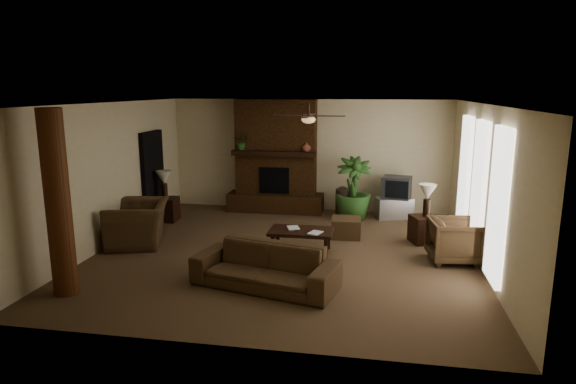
% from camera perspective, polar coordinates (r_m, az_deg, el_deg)
% --- Properties ---
extents(room_shell, '(7.00, 7.00, 7.00)m').
position_cam_1_polar(room_shell, '(9.01, -0.44, 1.34)').
color(room_shell, brown).
rests_on(room_shell, ground).
extents(fireplace, '(2.40, 0.70, 2.80)m').
position_cam_1_polar(fireplace, '(12.32, -1.41, 3.08)').
color(fireplace, '#4E2D14').
rests_on(fireplace, ground).
extents(windows, '(0.08, 3.65, 2.35)m').
position_cam_1_polar(windows, '(9.26, 21.29, 0.49)').
color(windows, white).
rests_on(windows, ground).
extents(log_column, '(0.36, 0.36, 2.80)m').
position_cam_1_polar(log_column, '(7.95, -25.22, -1.27)').
color(log_column, brown).
rests_on(log_column, ground).
extents(doorway, '(0.10, 1.00, 2.10)m').
position_cam_1_polar(doorway, '(11.83, -15.45, 1.75)').
color(doorway, black).
rests_on(doorway, ground).
extents(ceiling_fan, '(1.35, 1.35, 0.37)m').
position_cam_1_polar(ceiling_fan, '(9.11, 2.40, 8.61)').
color(ceiling_fan, black).
rests_on(ceiling_fan, ceiling).
extents(sofa, '(2.36, 1.18, 0.89)m').
position_cam_1_polar(sofa, '(7.72, -2.68, -7.88)').
color(sofa, '#4D3721').
rests_on(sofa, ground).
extents(armchair_left, '(1.20, 1.49, 1.13)m').
position_cam_1_polar(armchair_left, '(10.21, -17.12, -2.72)').
color(armchair_left, '#4D3721').
rests_on(armchair_left, ground).
extents(armchair_right, '(0.88, 0.93, 0.86)m').
position_cam_1_polar(armchair_right, '(9.28, 18.83, -5.16)').
color(armchair_right, '#4D3721').
rests_on(armchair_right, ground).
extents(coffee_table, '(1.20, 0.70, 0.43)m').
position_cam_1_polar(coffee_table, '(9.34, 1.54, -4.77)').
color(coffee_table, black).
rests_on(coffee_table, ground).
extents(ottoman, '(0.62, 0.62, 0.40)m').
position_cam_1_polar(ottoman, '(10.37, 6.79, -4.13)').
color(ottoman, '#4D3721').
rests_on(ottoman, ground).
extents(tv_stand, '(0.96, 0.73, 0.50)m').
position_cam_1_polar(tv_stand, '(12.04, 12.18, -1.80)').
color(tv_stand, silver).
rests_on(tv_stand, ground).
extents(tv, '(0.74, 0.65, 0.52)m').
position_cam_1_polar(tv, '(11.88, 12.51, 0.52)').
color(tv, '#333335').
rests_on(tv, tv_stand).
extents(floor_vase, '(0.34, 0.34, 0.77)m').
position_cam_1_polar(floor_vase, '(11.81, 6.37, -0.95)').
color(floor_vase, '#34241C').
rests_on(floor_vase, ground).
extents(floor_plant, '(1.13, 1.63, 0.83)m').
position_cam_1_polar(floor_plant, '(11.69, 7.55, -1.20)').
color(floor_plant, '#305923').
rests_on(floor_plant, ground).
extents(side_table_left, '(0.53, 0.53, 0.55)m').
position_cam_1_polar(side_table_left, '(11.87, -13.97, -1.96)').
color(side_table_left, black).
rests_on(side_table_left, ground).
extents(lamp_left, '(0.42, 0.42, 0.65)m').
position_cam_1_polar(lamp_left, '(11.67, -14.25, 1.44)').
color(lamp_left, black).
rests_on(lamp_left, side_table_left).
extents(side_table_right, '(0.64, 0.64, 0.55)m').
position_cam_1_polar(side_table_right, '(10.28, 15.57, -4.21)').
color(side_table_right, black).
rests_on(side_table_right, ground).
extents(lamp_right, '(0.42, 0.42, 0.65)m').
position_cam_1_polar(lamp_right, '(10.12, 15.93, -0.24)').
color(lamp_right, black).
rests_on(lamp_right, side_table_right).
extents(mantel_plant, '(0.38, 0.42, 0.33)m').
position_cam_1_polar(mantel_plant, '(12.24, -5.40, 5.66)').
color(mantel_plant, '#305923').
rests_on(mantel_plant, fireplace).
extents(mantel_vase, '(0.26, 0.27, 0.22)m').
position_cam_1_polar(mantel_vase, '(11.90, 2.17, 5.26)').
color(mantel_vase, brown).
rests_on(mantel_vase, fireplace).
extents(book_a, '(0.21, 0.10, 0.29)m').
position_cam_1_polar(book_a, '(9.34, -0.04, -3.47)').
color(book_a, '#999999').
rests_on(book_a, coffee_table).
extents(book_b, '(0.21, 0.10, 0.29)m').
position_cam_1_polar(book_b, '(9.11, 2.61, -3.88)').
color(book_b, '#999999').
rests_on(book_b, coffee_table).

